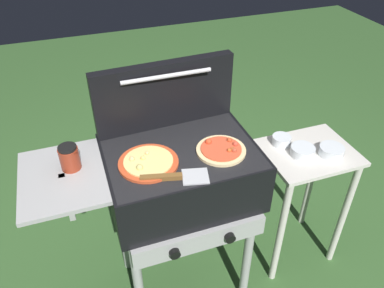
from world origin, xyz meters
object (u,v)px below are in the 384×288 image
(topping_bowl_near, at_px, (302,151))
(topping_bowl_far, at_px, (281,140))
(grill, at_px, (179,178))
(pizza_cheese, at_px, (148,162))
(spatula, at_px, (175,177))
(prep_table, at_px, (302,182))
(topping_bowl_middle, at_px, (331,151))
(sauce_jar, at_px, (69,158))
(pizza_pepperoni, at_px, (221,150))

(topping_bowl_near, height_order, topping_bowl_far, same)
(grill, height_order, pizza_cheese, pizza_cheese)
(spatula, height_order, prep_table, spatula)
(topping_bowl_middle, bearing_deg, sauce_jar, 175.43)
(pizza_pepperoni, distance_m, topping_bowl_middle, 0.60)
(sauce_jar, relative_size, topping_bowl_far, 1.09)
(grill, height_order, pizza_pepperoni, pizza_pepperoni)
(grill, relative_size, topping_bowl_middle, 8.10)
(topping_bowl_near, relative_size, topping_bowl_middle, 0.98)
(spatula, bearing_deg, topping_bowl_near, 12.21)
(grill, distance_m, topping_bowl_near, 0.62)
(pizza_cheese, distance_m, sauce_jar, 0.30)
(spatula, bearing_deg, pizza_cheese, 122.92)
(sauce_jar, distance_m, spatula, 0.42)
(pizza_cheese, xyz_separation_m, topping_bowl_far, (0.71, 0.14, -0.16))
(pizza_pepperoni, bearing_deg, prep_table, 7.13)
(pizza_pepperoni, relative_size, sauce_jar, 2.00)
(grill, distance_m, pizza_pepperoni, 0.24)
(topping_bowl_middle, bearing_deg, grill, 175.82)
(topping_bowl_near, bearing_deg, grill, 179.09)
(spatula, xyz_separation_m, topping_bowl_near, (0.68, 0.15, -0.16))
(grill, distance_m, topping_bowl_far, 0.58)
(prep_table, relative_size, topping_bowl_far, 7.74)
(topping_bowl_middle, bearing_deg, spatula, -172.83)
(pizza_cheese, height_order, prep_table, pizza_cheese)
(sauce_jar, xyz_separation_m, prep_table, (1.10, -0.03, -0.43))
(pizza_cheese, relative_size, topping_bowl_middle, 2.03)
(sauce_jar, bearing_deg, spatula, -28.29)
(topping_bowl_far, bearing_deg, pizza_cheese, -168.74)
(pizza_pepperoni, bearing_deg, pizza_cheese, 176.30)
(pizza_pepperoni, bearing_deg, grill, 161.02)
(pizza_pepperoni, height_order, spatula, pizza_pepperoni)
(topping_bowl_far, bearing_deg, spatula, -157.65)
(grill, height_order, topping_bowl_middle, grill)
(grill, relative_size, pizza_cheese, 4.00)
(topping_bowl_near, relative_size, topping_bowl_far, 1.24)
(pizza_cheese, distance_m, spatula, 0.14)
(pizza_pepperoni, height_order, topping_bowl_far, pizza_pepperoni)
(pizza_cheese, relative_size, spatula, 0.90)
(topping_bowl_middle, bearing_deg, pizza_pepperoni, -179.65)
(topping_bowl_near, xyz_separation_m, topping_bowl_middle, (0.13, -0.05, 0.00))
(grill, height_order, spatula, spatula)
(sauce_jar, relative_size, topping_bowl_near, 0.88)
(pizza_cheese, height_order, topping_bowl_far, pizza_cheese)
(spatula, xyz_separation_m, topping_bowl_middle, (0.81, 0.10, -0.16))
(grill, height_order, sauce_jar, sauce_jar)
(pizza_pepperoni, relative_size, spatula, 0.78)
(pizza_pepperoni, bearing_deg, topping_bowl_middle, 0.35)
(grill, bearing_deg, topping_bowl_middle, -4.18)
(pizza_cheese, bearing_deg, spatula, -57.08)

